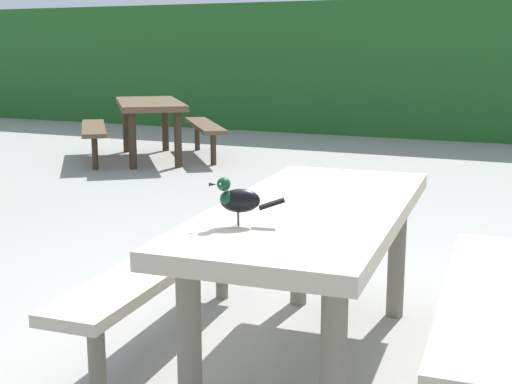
{
  "coord_description": "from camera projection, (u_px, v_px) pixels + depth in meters",
  "views": [
    {
      "loc": [
        1.07,
        -2.98,
        1.4
      ],
      "look_at": [
        -0.0,
        -0.53,
        0.84
      ],
      "focal_mm": 48.66,
      "sensor_mm": 36.0,
      "label": 1
    }
  ],
  "objects": [
    {
      "name": "ground_plane",
      "position": [
        300.0,
        340.0,
        3.38
      ],
      "size": [
        60.0,
        60.0,
        0.0
      ],
      "primitive_type": "plane",
      "color": "gray"
    },
    {
      "name": "hedge_wall",
      "position": [
        490.0,
        69.0,
        10.87
      ],
      "size": [
        28.0,
        1.5,
        2.14
      ],
      "primitive_type": "cube",
      "color": "#235B23",
      "rests_on": "ground"
    },
    {
      "name": "picnic_table_foreground",
      "position": [
        313.0,
        245.0,
        3.02
      ],
      "size": [
        1.79,
        1.85,
        0.74
      ],
      "color": "#B2A893",
      "rests_on": "ground"
    },
    {
      "name": "bird_grackle",
      "position": [
        237.0,
        199.0,
        2.59
      ],
      "size": [
        0.27,
        0.15,
        0.18
      ],
      "color": "black",
      "rests_on": "picnic_table_foreground"
    },
    {
      "name": "picnic_table_mid_left",
      "position": [
        150.0,
        116.0,
        8.77
      ],
      "size": [
        2.37,
        2.38,
        0.74
      ],
      "color": "brown",
      "rests_on": "ground"
    }
  ]
}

